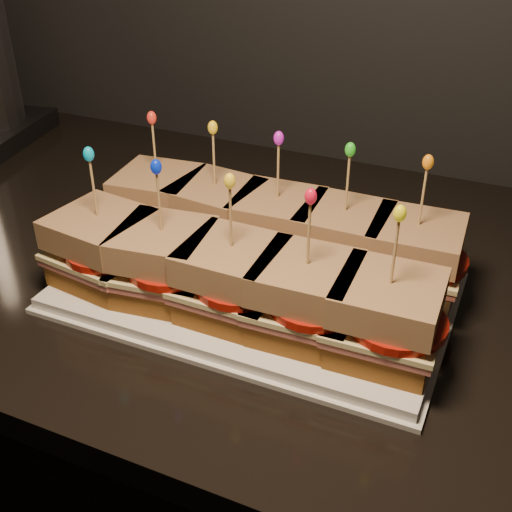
% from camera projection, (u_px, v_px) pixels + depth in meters
% --- Properties ---
extents(cabinet, '(2.27, 0.69, 0.86)m').
position_uv_depth(cabinet, '(164.00, 451.00, 1.17)').
color(cabinet, black).
rests_on(cabinet, ground).
extents(granite_slab, '(2.31, 0.73, 0.03)m').
position_uv_depth(granite_slab, '(141.00, 237.00, 0.93)').
color(granite_slab, black).
rests_on(granite_slab, cabinet).
extents(platter, '(0.44, 0.28, 0.02)m').
position_uv_depth(platter, '(256.00, 289.00, 0.77)').
color(platter, white).
rests_on(platter, granite_slab).
extents(platter_rim, '(0.46, 0.29, 0.01)m').
position_uv_depth(platter_rim, '(256.00, 293.00, 0.77)').
color(platter_rim, white).
rests_on(platter_rim, granite_slab).
extents(sandwich_0_bread_bot, '(0.11, 0.11, 0.03)m').
position_uv_depth(sandwich_0_bread_bot, '(161.00, 222.00, 0.87)').
color(sandwich_0_bread_bot, brown).
rests_on(sandwich_0_bread_bot, platter).
extents(sandwich_0_ham, '(0.12, 0.12, 0.01)m').
position_uv_depth(sandwich_0_ham, '(160.00, 210.00, 0.86)').
color(sandwich_0_ham, '#B6574E').
rests_on(sandwich_0_ham, sandwich_0_bread_bot).
extents(sandwich_0_cheese, '(0.12, 0.12, 0.01)m').
position_uv_depth(sandwich_0_cheese, '(159.00, 205.00, 0.86)').
color(sandwich_0_cheese, beige).
rests_on(sandwich_0_cheese, sandwich_0_ham).
extents(sandwich_0_tomato, '(0.10, 0.10, 0.01)m').
position_uv_depth(sandwich_0_tomato, '(164.00, 204.00, 0.84)').
color(sandwich_0_tomato, '#AC160B').
rests_on(sandwich_0_tomato, sandwich_0_cheese).
extents(sandwich_0_bread_top, '(0.11, 0.11, 0.03)m').
position_uv_depth(sandwich_0_bread_top, '(158.00, 186.00, 0.84)').
color(sandwich_0_bread_top, '#673012').
rests_on(sandwich_0_bread_top, sandwich_0_tomato).
extents(sandwich_0_pick, '(0.00, 0.00, 0.09)m').
position_uv_depth(sandwich_0_pick, '(155.00, 152.00, 0.82)').
color(sandwich_0_pick, tan).
rests_on(sandwich_0_pick, sandwich_0_bread_top).
extents(sandwich_0_frill, '(0.01, 0.01, 0.02)m').
position_uv_depth(sandwich_0_frill, '(152.00, 118.00, 0.79)').
color(sandwich_0_frill, red).
rests_on(sandwich_0_frill, sandwich_0_pick).
extents(sandwich_1_bread_bot, '(0.11, 0.11, 0.03)m').
position_uv_depth(sandwich_1_bread_bot, '(217.00, 234.00, 0.84)').
color(sandwich_1_bread_bot, brown).
rests_on(sandwich_1_bread_bot, platter).
extents(sandwich_1_ham, '(0.12, 0.12, 0.01)m').
position_uv_depth(sandwich_1_ham, '(216.00, 222.00, 0.83)').
color(sandwich_1_ham, '#B6574E').
rests_on(sandwich_1_ham, sandwich_1_bread_bot).
extents(sandwich_1_cheese, '(0.12, 0.12, 0.01)m').
position_uv_depth(sandwich_1_cheese, '(216.00, 218.00, 0.83)').
color(sandwich_1_cheese, beige).
rests_on(sandwich_1_cheese, sandwich_1_ham).
extents(sandwich_1_tomato, '(0.10, 0.10, 0.01)m').
position_uv_depth(sandwich_1_tomato, '(222.00, 216.00, 0.81)').
color(sandwich_1_tomato, '#AC160B').
rests_on(sandwich_1_tomato, sandwich_1_cheese).
extents(sandwich_1_bread_top, '(0.11, 0.11, 0.03)m').
position_uv_depth(sandwich_1_bread_top, '(215.00, 197.00, 0.81)').
color(sandwich_1_bread_top, '#673012').
rests_on(sandwich_1_bread_top, sandwich_1_tomato).
extents(sandwich_1_pick, '(0.00, 0.00, 0.09)m').
position_uv_depth(sandwich_1_pick, '(214.00, 163.00, 0.79)').
color(sandwich_1_pick, tan).
rests_on(sandwich_1_pick, sandwich_1_bread_top).
extents(sandwich_1_frill, '(0.01, 0.01, 0.02)m').
position_uv_depth(sandwich_1_frill, '(213.00, 128.00, 0.76)').
color(sandwich_1_frill, yellow).
rests_on(sandwich_1_frill, sandwich_1_pick).
extents(sandwich_2_bread_bot, '(0.10, 0.10, 0.03)m').
position_uv_depth(sandwich_2_bread_bot, '(277.00, 248.00, 0.81)').
color(sandwich_2_bread_bot, brown).
rests_on(sandwich_2_bread_bot, platter).
extents(sandwich_2_ham, '(0.11, 0.11, 0.01)m').
position_uv_depth(sandwich_2_ham, '(277.00, 235.00, 0.80)').
color(sandwich_2_ham, '#B6574E').
rests_on(sandwich_2_ham, sandwich_2_bread_bot).
extents(sandwich_2_cheese, '(0.12, 0.11, 0.01)m').
position_uv_depth(sandwich_2_cheese, '(277.00, 231.00, 0.80)').
color(sandwich_2_cheese, beige).
rests_on(sandwich_2_cheese, sandwich_2_ham).
extents(sandwich_2_tomato, '(0.10, 0.10, 0.01)m').
position_uv_depth(sandwich_2_tomato, '(284.00, 229.00, 0.78)').
color(sandwich_2_tomato, '#AC160B').
rests_on(sandwich_2_tomato, sandwich_2_cheese).
extents(sandwich_2_bread_top, '(0.11, 0.11, 0.03)m').
position_uv_depth(sandwich_2_bread_top, '(277.00, 210.00, 0.78)').
color(sandwich_2_bread_top, '#673012').
rests_on(sandwich_2_bread_top, sandwich_2_tomato).
extents(sandwich_2_pick, '(0.00, 0.00, 0.09)m').
position_uv_depth(sandwich_2_pick, '(278.00, 174.00, 0.76)').
color(sandwich_2_pick, tan).
rests_on(sandwich_2_pick, sandwich_2_bread_top).
extents(sandwich_2_frill, '(0.01, 0.01, 0.02)m').
position_uv_depth(sandwich_2_frill, '(279.00, 138.00, 0.73)').
color(sandwich_2_frill, '#C91ACD').
rests_on(sandwich_2_frill, sandwich_2_pick).
extents(sandwich_3_bread_bot, '(0.10, 0.10, 0.03)m').
position_uv_depth(sandwich_3_bread_bot, '(341.00, 262.00, 0.78)').
color(sandwich_3_bread_bot, brown).
rests_on(sandwich_3_bread_bot, platter).
extents(sandwich_3_ham, '(0.11, 0.11, 0.01)m').
position_uv_depth(sandwich_3_ham, '(342.00, 250.00, 0.77)').
color(sandwich_3_ham, '#B6574E').
rests_on(sandwich_3_ham, sandwich_3_bread_bot).
extents(sandwich_3_cheese, '(0.11, 0.11, 0.01)m').
position_uv_depth(sandwich_3_cheese, '(342.00, 245.00, 0.77)').
color(sandwich_3_cheese, beige).
rests_on(sandwich_3_cheese, sandwich_3_ham).
extents(sandwich_3_tomato, '(0.10, 0.10, 0.01)m').
position_uv_depth(sandwich_3_tomato, '(351.00, 244.00, 0.75)').
color(sandwich_3_tomato, '#AC160B').
rests_on(sandwich_3_tomato, sandwich_3_cheese).
extents(sandwich_3_bread_top, '(0.10, 0.10, 0.03)m').
position_uv_depth(sandwich_3_bread_top, '(344.00, 223.00, 0.75)').
color(sandwich_3_bread_top, '#673012').
rests_on(sandwich_3_bread_top, sandwich_3_tomato).
extents(sandwich_3_pick, '(0.00, 0.00, 0.09)m').
position_uv_depth(sandwich_3_pick, '(347.00, 187.00, 0.73)').
color(sandwich_3_pick, tan).
rests_on(sandwich_3_pick, sandwich_3_bread_top).
extents(sandwich_3_frill, '(0.01, 0.01, 0.02)m').
position_uv_depth(sandwich_3_frill, '(350.00, 150.00, 0.70)').
color(sandwich_3_frill, green).
rests_on(sandwich_3_frill, sandwich_3_pick).
extents(sandwich_4_bread_bot, '(0.10, 0.10, 0.03)m').
position_uv_depth(sandwich_4_bread_bot, '(411.00, 278.00, 0.75)').
color(sandwich_4_bread_bot, brown).
rests_on(sandwich_4_bread_bot, platter).
extents(sandwich_4_ham, '(0.11, 0.11, 0.01)m').
position_uv_depth(sandwich_4_ham, '(413.00, 265.00, 0.74)').
color(sandwich_4_ham, '#B6574E').
rests_on(sandwich_4_ham, sandwich_4_bread_bot).
extents(sandwich_4_cheese, '(0.12, 0.11, 0.01)m').
position_uv_depth(sandwich_4_cheese, '(413.00, 260.00, 0.74)').
color(sandwich_4_cheese, beige).
rests_on(sandwich_4_cheese, sandwich_4_ham).
extents(sandwich_4_tomato, '(0.10, 0.10, 0.01)m').
position_uv_depth(sandwich_4_tomato, '(424.00, 259.00, 0.72)').
color(sandwich_4_tomato, '#AC160B').
rests_on(sandwich_4_tomato, sandwich_4_cheese).
extents(sandwich_4_bread_top, '(0.11, 0.11, 0.03)m').
position_uv_depth(sandwich_4_bread_top, '(417.00, 238.00, 0.72)').
color(sandwich_4_bread_top, '#673012').
rests_on(sandwich_4_bread_top, sandwich_4_tomato).
extents(sandwich_4_pick, '(0.00, 0.00, 0.09)m').
position_uv_depth(sandwich_4_pick, '(422.00, 200.00, 0.70)').
color(sandwich_4_pick, tan).
rests_on(sandwich_4_pick, sandwich_4_bread_top).
extents(sandwich_4_frill, '(0.01, 0.01, 0.02)m').
position_uv_depth(sandwich_4_frill, '(428.00, 162.00, 0.67)').
color(sandwich_4_frill, orange).
rests_on(sandwich_4_frill, sandwich_4_pick).
extents(sandwich_5_bread_bot, '(0.11, 0.11, 0.03)m').
position_uv_depth(sandwich_5_bread_bot, '(105.00, 268.00, 0.77)').
color(sandwich_5_bread_bot, brown).
rests_on(sandwich_5_bread_bot, platter).
extents(sandwich_5_ham, '(0.12, 0.12, 0.01)m').
position_uv_depth(sandwich_5_ham, '(103.00, 255.00, 0.76)').
color(sandwich_5_ham, '#B6574E').
rests_on(sandwich_5_ham, sandwich_5_bread_bot).
extents(sandwich_5_cheese, '(0.12, 0.12, 0.01)m').
position_uv_depth(sandwich_5_cheese, '(103.00, 250.00, 0.76)').
color(sandwich_5_cheese, beige).
rests_on(sandwich_5_cheese, sandwich_5_ham).
extents(sandwich_5_tomato, '(0.10, 0.10, 0.01)m').
position_uv_depth(sandwich_5_tomato, '(107.00, 249.00, 0.74)').
color(sandwich_5_tomato, '#AC160B').
rests_on(sandwich_5_tomato, sandwich_5_cheese).
extents(sandwich_5_bread_top, '(0.11, 0.11, 0.03)m').
position_uv_depth(sandwich_5_bread_top, '(99.00, 229.00, 0.74)').
color(sandwich_5_bread_top, '#673012').
rests_on(sandwich_5_bread_top, sandwich_5_tomato).
extents(sandwich_5_pick, '(0.00, 0.00, 0.09)m').
position_uv_depth(sandwich_5_pick, '(94.00, 192.00, 0.72)').
color(sandwich_5_pick, tan).
rests_on(sandwich_5_pick, sandwich_5_bread_top).
extents(sandwich_5_frill, '(0.01, 0.01, 0.02)m').
position_uv_depth(sandwich_5_frill, '(89.00, 154.00, 0.69)').
color(sandwich_5_frill, '#059FC7').
rests_on(sandwich_5_frill, sandwich_5_pick).
extents(sandwich_6_bread_bot, '(0.11, 0.11, 0.03)m').
position_uv_depth(sandwich_6_bread_bot, '(166.00, 284.00, 0.74)').
color(sandwich_6_bread_bot, brown).
rests_on(sandwich_6_bread_bot, platter).
extents(sandwich_6_ham, '(0.12, 0.12, 0.01)m').
position_uv_depth(sandwich_6_ham, '(165.00, 271.00, 0.73)').
color(sandwich_6_ham, '#B6574E').
rests_on(sandwich_6_ham, sandwich_6_bread_bot).
extents(sandwich_6_cheese, '(0.12, 0.12, 0.01)m').
position_uv_depth(sandwich_6_cheese, '(165.00, 266.00, 0.73)').
color(sandwich_6_cheese, beige).
rests_on(sandwich_6_cheese, sandwich_6_ham).
extents(sandwich_6_tomato, '(0.10, 0.10, 0.01)m').
position_uv_depth(sandwich_6_tomato, '(171.00, 265.00, 0.71)').
color(sandwich_6_tomato, '#AC160B').
rests_on(sandwich_6_tomato, sandwich_6_cheese).
extents(sandwich_6_bread_top, '(0.11, 0.11, 0.03)m').
position_uv_depth(sandwich_6_bread_top, '(163.00, 244.00, 0.71)').
color(sandwich_6_bread_top, '#673012').
rests_on(sandwich_6_bread_top, sandwich_6_tomato).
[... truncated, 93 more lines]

